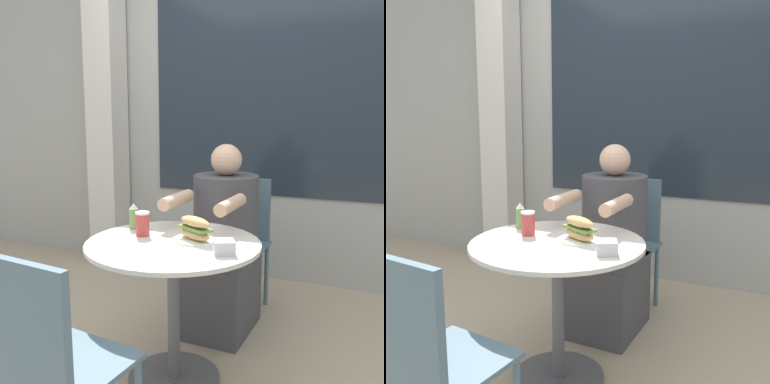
% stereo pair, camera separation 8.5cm
% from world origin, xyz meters
% --- Properties ---
extents(ground_plane, '(8.00, 8.00, 0.00)m').
position_xyz_m(ground_plane, '(0.00, 0.00, 0.00)').
color(ground_plane, tan).
extents(storefront_wall, '(8.00, 0.09, 2.80)m').
position_xyz_m(storefront_wall, '(0.00, 1.58, 1.40)').
color(storefront_wall, '#9E9E99').
rests_on(storefront_wall, ground_plane).
extents(lattice_pillar, '(0.26, 0.26, 2.40)m').
position_xyz_m(lattice_pillar, '(-1.26, 1.40, 1.20)').
color(lattice_pillar, beige).
rests_on(lattice_pillar, ground_plane).
extents(cafe_table, '(0.83, 0.83, 0.71)m').
position_xyz_m(cafe_table, '(0.00, 0.00, 0.53)').
color(cafe_table, beige).
rests_on(cafe_table, ground_plane).
extents(diner_chair, '(0.39, 0.39, 0.87)m').
position_xyz_m(diner_chair, '(0.04, 0.97, 0.52)').
color(diner_chair, slate).
rests_on(diner_chair, ground_plane).
extents(seated_diner, '(0.40, 0.70, 1.12)m').
position_xyz_m(seated_diner, '(0.04, 0.61, 0.48)').
color(seated_diner, '#424247').
rests_on(seated_diner, ground_plane).
extents(empty_chair_across, '(0.42, 0.42, 0.87)m').
position_xyz_m(empty_chair_across, '(-0.09, -0.77, 0.52)').
color(empty_chair_across, slate).
rests_on(empty_chair_across, ground_plane).
extents(sandwich_on_plate, '(0.20, 0.19, 0.12)m').
position_xyz_m(sandwich_on_plate, '(0.09, 0.05, 0.76)').
color(sandwich_on_plate, white).
rests_on(sandwich_on_plate, cafe_table).
extents(drink_cup, '(0.07, 0.07, 0.12)m').
position_xyz_m(drink_cup, '(-0.19, 0.04, 0.77)').
color(drink_cup, '#B73D38').
rests_on(drink_cup, cafe_table).
extents(napkin_box, '(0.12, 0.12, 0.06)m').
position_xyz_m(napkin_box, '(0.28, -0.08, 0.74)').
color(napkin_box, silver).
rests_on(napkin_box, cafe_table).
extents(condiment_bottle, '(0.05, 0.05, 0.14)m').
position_xyz_m(condiment_bottle, '(-0.29, 0.14, 0.77)').
color(condiment_bottle, '#66934C').
rests_on(condiment_bottle, cafe_table).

